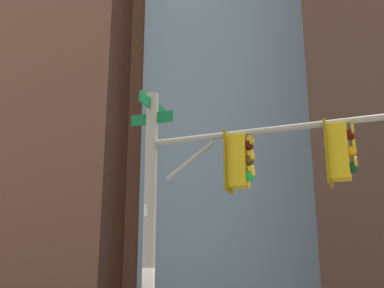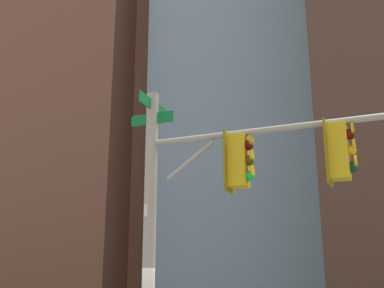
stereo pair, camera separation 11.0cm
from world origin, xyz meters
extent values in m
cylinder|color=#9E998C|center=(-0.30, 0.19, 3.05)|extent=(0.25, 0.25, 6.10)
cylinder|color=#9E998C|center=(2.10, -0.07, 5.00)|extent=(4.80, 0.64, 0.12)
cylinder|color=#9E998C|center=(0.56, 0.10, 4.55)|extent=(1.04, 0.19, 0.75)
cube|color=#0F6B33|center=(-0.30, 0.19, 5.85)|extent=(0.16, 1.19, 0.24)
cube|color=#0F6B33|center=(-0.30, 0.19, 5.55)|extent=(0.97, 0.13, 0.24)
cube|color=white|center=(-0.30, 0.19, 3.58)|extent=(0.08, 0.45, 0.24)
cube|color=gold|center=(1.54, -0.01, 4.44)|extent=(0.37, 0.37, 1.00)
cube|color=#7D640C|center=(1.35, 0.01, 4.44)|extent=(0.10, 0.55, 1.16)
sphere|color=#470A07|center=(1.75, -0.03, 4.74)|extent=(0.20, 0.20, 0.20)
cylinder|color=gold|center=(1.81, -0.04, 4.83)|extent=(0.06, 0.23, 0.23)
sphere|color=#4C330A|center=(1.75, -0.03, 4.44)|extent=(0.20, 0.20, 0.20)
cylinder|color=gold|center=(1.81, -0.04, 4.53)|extent=(0.06, 0.23, 0.23)
sphere|color=green|center=(1.75, -0.03, 4.14)|extent=(0.20, 0.20, 0.20)
cylinder|color=gold|center=(1.81, -0.04, 4.23)|extent=(0.06, 0.23, 0.23)
cube|color=gold|center=(3.38, -0.21, 4.44)|extent=(0.37, 0.37, 1.00)
cube|color=#7D640C|center=(3.19, -0.19, 4.44)|extent=(0.10, 0.55, 1.16)
sphere|color=#470A07|center=(3.59, -0.23, 4.74)|extent=(0.20, 0.20, 0.20)
cylinder|color=gold|center=(3.65, -0.23, 4.83)|extent=(0.06, 0.23, 0.23)
sphere|color=#F29E0C|center=(3.59, -0.23, 4.44)|extent=(0.20, 0.20, 0.20)
cylinder|color=gold|center=(3.65, -0.23, 4.53)|extent=(0.06, 0.23, 0.23)
sphere|color=#0A3819|center=(3.59, -0.23, 4.14)|extent=(0.20, 0.20, 0.20)
cylinder|color=gold|center=(3.65, -0.23, 4.23)|extent=(0.06, 0.23, 0.23)
cube|color=brown|center=(-25.19, 35.73, 21.02)|extent=(21.04, 15.61, 42.03)
cube|color=brown|center=(-16.23, 42.47, 20.80)|extent=(19.05, 19.15, 41.59)
camera|label=1|loc=(3.08, -9.05, 2.12)|focal=46.29mm
camera|label=2|loc=(3.19, -9.02, 2.12)|focal=46.29mm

